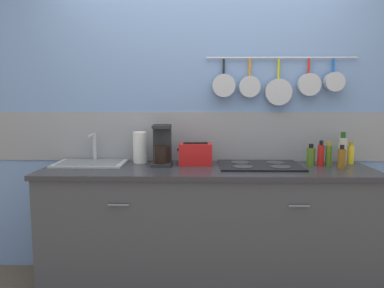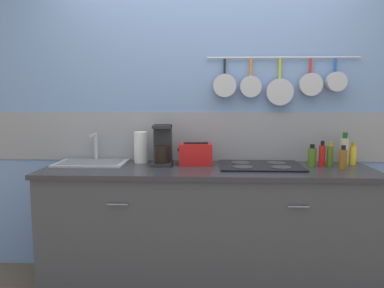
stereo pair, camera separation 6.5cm
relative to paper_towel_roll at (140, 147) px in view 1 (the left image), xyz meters
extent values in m
plane|color=brown|center=(0.54, -0.22, -1.05)|extent=(12.00, 12.00, 0.00)
cube|color=#7293C6|center=(0.54, 0.15, 0.25)|extent=(7.20, 0.06, 2.60)
cube|color=gray|center=(0.54, 0.14, 0.08)|extent=(7.20, 0.07, 0.40)
cylinder|color=#B7BABF|center=(1.13, 0.09, 0.71)|extent=(1.20, 0.02, 0.02)
cylinder|color=black|center=(0.67, 0.09, 0.64)|extent=(0.02, 0.02, 0.12)
cylinder|color=#B7BABF|center=(0.67, 0.06, 0.49)|extent=(0.18, 0.06, 0.18)
cylinder|color=orange|center=(0.88, 0.09, 0.64)|extent=(0.02, 0.02, 0.13)
cylinder|color=#B7BABF|center=(0.88, 0.08, 0.48)|extent=(0.17, 0.04, 0.17)
cylinder|color=gold|center=(1.11, 0.09, 0.62)|extent=(0.02, 0.02, 0.16)
cylinder|color=#B7BABF|center=(1.11, 0.07, 0.44)|extent=(0.21, 0.04, 0.21)
cylinder|color=red|center=(1.35, 0.09, 0.65)|extent=(0.02, 0.02, 0.11)
cylinder|color=#B7BABF|center=(1.35, 0.07, 0.50)|extent=(0.18, 0.06, 0.18)
cylinder|color=#1959B2|center=(1.54, 0.09, 0.65)|extent=(0.02, 0.02, 0.11)
cylinder|color=#B7BABF|center=(1.54, 0.06, 0.52)|extent=(0.15, 0.07, 0.15)
cube|color=#3F4247|center=(0.54, -0.22, -0.61)|extent=(2.41, 0.61, 0.89)
cylinder|color=slate|center=(-0.07, -0.53, -0.32)|extent=(0.14, 0.01, 0.01)
cylinder|color=slate|center=(1.14, -0.53, -0.32)|extent=(0.14, 0.01, 0.01)
cube|color=#2D2D33|center=(0.54, -0.22, -0.14)|extent=(2.45, 0.65, 0.03)
cube|color=#B7BABF|center=(-0.38, -0.09, -0.12)|extent=(0.54, 0.35, 0.01)
cube|color=slate|center=(-0.38, -0.09, -0.11)|extent=(0.46, 0.28, 0.00)
cylinder|color=#B7BABF|center=(-0.38, 0.04, -0.01)|extent=(0.03, 0.03, 0.23)
cylinder|color=#B7BABF|center=(-0.38, -0.02, 0.10)|extent=(0.02, 0.14, 0.02)
cylinder|color=white|center=(0.00, 0.00, 0.00)|extent=(0.11, 0.11, 0.25)
cube|color=#262628|center=(0.19, -0.13, -0.11)|extent=(0.15, 0.18, 0.02)
cube|color=#262628|center=(0.19, -0.07, 0.03)|extent=(0.14, 0.06, 0.31)
cylinder|color=black|center=(0.19, -0.15, -0.03)|extent=(0.12, 0.12, 0.13)
cube|color=#262628|center=(0.19, -0.11, 0.17)|extent=(0.14, 0.14, 0.02)
cube|color=red|center=(0.45, -0.08, -0.04)|extent=(0.25, 0.16, 0.17)
cube|color=black|center=(0.45, -0.11, 0.05)|extent=(0.19, 0.03, 0.00)
cube|color=black|center=(0.45, -0.05, 0.05)|extent=(0.19, 0.03, 0.00)
cube|color=black|center=(0.31, -0.08, -0.01)|extent=(0.02, 0.02, 0.02)
cube|color=black|center=(0.94, -0.13, -0.12)|extent=(0.62, 0.45, 0.01)
cylinder|color=#38383D|center=(0.80, -0.23, -0.11)|extent=(0.15, 0.15, 0.00)
cylinder|color=#38383D|center=(1.08, -0.23, -0.11)|extent=(0.15, 0.15, 0.00)
cylinder|color=#38383D|center=(0.80, -0.04, -0.11)|extent=(0.15, 0.15, 0.00)
cylinder|color=#38383D|center=(1.08, -0.04, -0.11)|extent=(0.15, 0.15, 0.00)
cylinder|color=#4C721E|center=(1.33, -0.10, -0.06)|extent=(0.06, 0.06, 0.14)
cylinder|color=black|center=(1.33, -0.10, 0.03)|extent=(0.03, 0.03, 0.03)
cylinder|color=red|center=(1.40, -0.12, -0.04)|extent=(0.05, 0.05, 0.16)
cylinder|color=black|center=(1.40, -0.12, 0.05)|extent=(0.03, 0.03, 0.04)
cylinder|color=#4C721E|center=(1.46, -0.12, -0.05)|extent=(0.05, 0.05, 0.15)
cylinder|color=#B28C19|center=(1.46, -0.12, 0.05)|extent=(0.03, 0.03, 0.03)
cylinder|color=#8C5919|center=(1.53, -0.21, -0.05)|extent=(0.06, 0.06, 0.14)
cylinder|color=black|center=(1.53, -0.21, 0.03)|extent=(0.03, 0.03, 0.03)
cylinder|color=#BFB799|center=(1.60, -0.03, -0.02)|extent=(0.07, 0.07, 0.21)
cylinder|color=#194C19|center=(1.60, -0.03, 0.11)|extent=(0.04, 0.04, 0.05)
cylinder|color=yellow|center=(1.67, -0.02, -0.05)|extent=(0.05, 0.05, 0.14)
cylinder|color=#B28C19|center=(1.67, -0.02, 0.04)|extent=(0.03, 0.03, 0.03)
camera|label=1|loc=(0.48, -2.96, 0.39)|focal=35.00mm
camera|label=2|loc=(0.54, -2.95, 0.39)|focal=35.00mm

